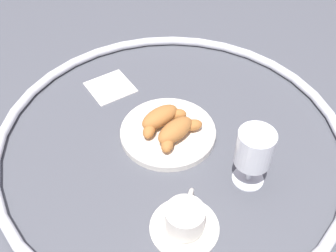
% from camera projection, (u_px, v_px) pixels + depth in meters
% --- Properties ---
extents(ground_plane, '(2.20, 2.20, 0.00)m').
position_uv_depth(ground_plane, '(171.00, 140.00, 0.95)').
color(ground_plane, '#4C4F56').
extents(table_chrome_rim, '(0.82, 0.82, 0.02)m').
position_uv_depth(table_chrome_rim, '(171.00, 137.00, 0.94)').
color(table_chrome_rim, silver).
rests_on(table_chrome_rim, ground_plane).
extents(pastry_plate, '(0.23, 0.23, 0.02)m').
position_uv_depth(pastry_plate, '(168.00, 132.00, 0.95)').
color(pastry_plate, silver).
rests_on(pastry_plate, ground_plane).
extents(croissant_large, '(0.13, 0.09, 0.04)m').
position_uv_depth(croissant_large, '(161.00, 118.00, 0.95)').
color(croissant_large, '#AD6B33').
rests_on(croissant_large, pastry_plate).
extents(croissant_small, '(0.14, 0.08, 0.04)m').
position_uv_depth(croissant_small, '(177.00, 130.00, 0.92)').
color(croissant_small, '#AD6B33').
rests_on(croissant_small, pastry_plate).
extents(coffee_cup_near, '(0.14, 0.14, 0.06)m').
position_uv_depth(coffee_cup_near, '(185.00, 220.00, 0.77)').
color(coffee_cup_near, silver).
rests_on(coffee_cup_near, ground_plane).
extents(juice_glass_left, '(0.08, 0.08, 0.14)m').
position_uv_depth(juice_glass_left, '(255.00, 150.00, 0.80)').
color(juice_glass_left, white).
rests_on(juice_glass_left, ground_plane).
extents(folded_napkin, '(0.14, 0.14, 0.01)m').
position_uv_depth(folded_napkin, '(110.00, 87.00, 1.08)').
color(folded_napkin, silver).
rests_on(folded_napkin, ground_plane).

